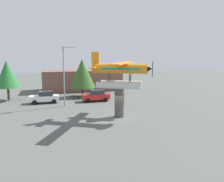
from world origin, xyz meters
TOP-DOWN VIEW (x-y plane):
  - ground_plane at (0.00, 0.00)m, footprint 140.00×140.00m
  - display_pedestal at (0.00, 0.00)m, footprint 1.10×1.10m
  - floatplane_monument at (0.11, -0.06)m, footprint 7.09×9.66m
  - car_near_white at (-8.28, 10.36)m, footprint 4.20×2.02m
  - car_mid_red at (-0.66, 9.55)m, footprint 4.20×2.02m
  - streetlight_primary at (-5.39, 7.38)m, footprint 1.84×0.28m
  - storefront_building at (-0.93, 22.00)m, footprint 15.57×6.64m
  - tree_west at (-13.72, 13.96)m, footprint 3.76×3.76m
  - tree_east at (-2.05, 13.90)m, footprint 4.38×4.38m

SIDE VIEW (x-z plane):
  - ground_plane at x=0.00m, z-range 0.00..0.00m
  - car_near_white at x=-8.28m, z-range 0.00..1.76m
  - car_mid_red at x=-0.66m, z-range 0.00..1.76m
  - display_pedestal at x=0.00m, z-range 0.00..3.40m
  - storefront_building at x=-0.93m, z-range 0.00..4.01m
  - tree_east at x=-2.05m, z-range 0.78..7.22m
  - tree_west at x=-13.72m, z-range 1.01..7.25m
  - streetlight_primary at x=-5.39m, z-range 0.64..8.86m
  - floatplane_monument at x=0.11m, z-range 3.07..7.07m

